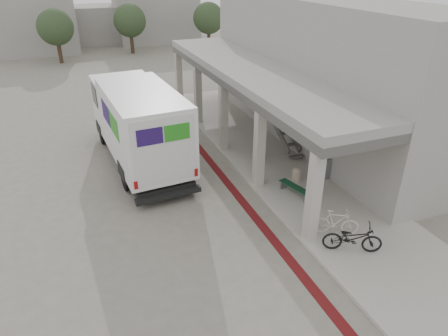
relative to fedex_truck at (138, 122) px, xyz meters
name	(u,v)px	position (x,y,z in m)	size (l,w,h in m)	color
ground	(215,201)	(2.03, -4.66, -1.98)	(120.00, 120.00, 0.00)	#6C675C
bike_lane_stripe	(221,175)	(3.03, -2.66, -1.98)	(0.35, 40.00, 0.01)	#561112
sidewalk	(303,182)	(6.03, -4.66, -1.92)	(4.40, 28.00, 0.12)	#A29C91
transit_building	(310,74)	(8.86, -0.16, 1.42)	(7.60, 17.00, 7.00)	gray
distant_backdrop	(76,21)	(-0.81, 31.23, 0.72)	(28.00, 10.00, 6.50)	gray
tree_left	(55,27)	(-2.97, 23.34, 1.20)	(3.20, 3.20, 4.80)	#38281C
tree_mid	(130,21)	(4.03, 25.34, 1.20)	(3.20, 3.20, 4.80)	#38281C
tree_right	(209,18)	(12.03, 24.34, 1.20)	(3.20, 3.20, 4.80)	#38281C
fedex_truck	(138,122)	(0.00, 0.00, 0.00)	(3.28, 8.89, 3.72)	black
bench	(296,189)	(5.13, -5.54, -1.59)	(0.75, 1.64, 0.38)	slate
bollard_near	(296,174)	(5.82, -4.44, -1.57)	(0.39, 0.39, 0.58)	tan
bollard_far	(259,152)	(5.25, -1.99, -1.53)	(0.45, 0.45, 0.67)	tan
utility_cabinet	(324,167)	(7.03, -4.65, -1.40)	(0.41, 0.55, 0.92)	slate
bicycle_black	(352,238)	(5.04, -9.23, -1.37)	(0.66, 1.88, 0.99)	black
bicycle_cream	(336,222)	(5.09, -8.28, -1.39)	(0.44, 1.57, 0.94)	beige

